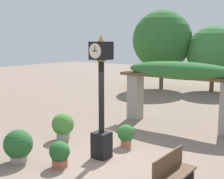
{
  "coord_description": "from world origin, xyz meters",
  "views": [
    {
      "loc": [
        5.13,
        -6.53,
        3.37
      ],
      "look_at": [
        -0.28,
        0.71,
        1.94
      ],
      "focal_mm": 50.0,
      "sensor_mm": 36.0,
      "label": 1
    }
  ],
  "objects_px": {
    "potted_plant_near_right": "(126,134)",
    "pedestal_clock": "(101,102)",
    "potted_plant_far_left": "(63,125)",
    "potted_plant_far_right": "(60,154)",
    "potted_plant_near_left": "(18,145)",
    "park_bench": "(173,174)"
  },
  "relations": [
    {
      "from": "potted_plant_near_left",
      "to": "potted_plant_near_right",
      "type": "bearing_deg",
      "value": 60.24
    },
    {
      "from": "pedestal_clock",
      "to": "potted_plant_near_right",
      "type": "distance_m",
      "value": 1.77
    },
    {
      "from": "potted_plant_far_right",
      "to": "park_bench",
      "type": "distance_m",
      "value": 3.11
    },
    {
      "from": "potted_plant_near_right",
      "to": "pedestal_clock",
      "type": "bearing_deg",
      "value": -90.52
    },
    {
      "from": "pedestal_clock",
      "to": "park_bench",
      "type": "xyz_separation_m",
      "value": [
        2.58,
        -0.68,
        -1.22
      ]
    },
    {
      "from": "potted_plant_far_left",
      "to": "potted_plant_far_right",
      "type": "xyz_separation_m",
      "value": [
        1.62,
        -1.71,
        -0.12
      ]
    },
    {
      "from": "potted_plant_near_left",
      "to": "potted_plant_far_right",
      "type": "xyz_separation_m",
      "value": [
        1.16,
        0.45,
        -0.12
      ]
    },
    {
      "from": "potted_plant_near_left",
      "to": "potted_plant_far_right",
      "type": "height_order",
      "value": "potted_plant_near_left"
    },
    {
      "from": "potted_plant_near_left",
      "to": "park_bench",
      "type": "height_order",
      "value": "potted_plant_near_left"
    },
    {
      "from": "potted_plant_near_left",
      "to": "pedestal_clock",
      "type": "bearing_deg",
      "value": 45.22
    },
    {
      "from": "potted_plant_far_right",
      "to": "potted_plant_near_right",
      "type": "bearing_deg",
      "value": 78.65
    },
    {
      "from": "potted_plant_far_right",
      "to": "park_bench",
      "type": "xyz_separation_m",
      "value": [
        3.06,
        0.52,
        0.06
      ]
    },
    {
      "from": "potted_plant_far_left",
      "to": "potted_plant_near_right",
      "type": "bearing_deg",
      "value": 18.99
    },
    {
      "from": "potted_plant_near_left",
      "to": "potted_plant_near_right",
      "type": "height_order",
      "value": "potted_plant_near_left"
    },
    {
      "from": "potted_plant_far_left",
      "to": "park_bench",
      "type": "relative_size",
      "value": 0.65
    },
    {
      "from": "pedestal_clock",
      "to": "potted_plant_far_left",
      "type": "xyz_separation_m",
      "value": [
        -2.1,
        0.51,
        -1.16
      ]
    },
    {
      "from": "potted_plant_far_left",
      "to": "potted_plant_far_right",
      "type": "bearing_deg",
      "value": -46.57
    },
    {
      "from": "pedestal_clock",
      "to": "potted_plant_far_left",
      "type": "bearing_deg",
      "value": 166.36
    },
    {
      "from": "potted_plant_far_left",
      "to": "park_bench",
      "type": "distance_m",
      "value": 4.83
    },
    {
      "from": "potted_plant_near_right",
      "to": "potted_plant_far_right",
      "type": "distance_m",
      "value": 2.49
    },
    {
      "from": "pedestal_clock",
      "to": "potted_plant_far_right",
      "type": "relative_size",
      "value": 4.97
    },
    {
      "from": "pedestal_clock",
      "to": "potted_plant_far_right",
      "type": "bearing_deg",
      "value": -111.68
    }
  ]
}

